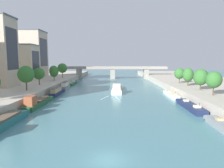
{
  "coord_description": "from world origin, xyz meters",
  "views": [
    {
      "loc": [
        0.57,
        -21.19,
        11.09
      ],
      "look_at": [
        0.0,
        52.04,
        2.33
      ],
      "focal_mm": 32.24,
      "sensor_mm": 36.0,
      "label": 1
    }
  ],
  "objects_px": {
    "moored_boat_right_gap_after": "(171,94)",
    "tree_left_far": "(26,74)",
    "moored_boat_left_upstream": "(57,92)",
    "tree_left_distant": "(39,74)",
    "barge_midriver": "(117,89)",
    "moored_boat_left_second": "(73,83)",
    "tree_left_nearest": "(54,71)",
    "tree_right_nearest": "(180,74)",
    "moored_boat_left_end": "(65,86)",
    "moored_boat_left_far": "(38,102)",
    "tree_right_far": "(188,75)",
    "tree_left_past_mid": "(62,68)",
    "bridge_far": "(113,71)",
    "tree_right_third": "(214,80)",
    "moored_boat_right_upstream": "(190,106)",
    "tree_right_by_lamp": "(201,77)"
  },
  "relations": [
    {
      "from": "moored_boat_right_upstream",
      "to": "bridge_far",
      "type": "bearing_deg",
      "value": 103.79
    },
    {
      "from": "tree_right_third",
      "to": "tree_right_by_lamp",
      "type": "relative_size",
      "value": 0.97
    },
    {
      "from": "moored_boat_left_far",
      "to": "tree_right_far",
      "type": "height_order",
      "value": "tree_right_far"
    },
    {
      "from": "tree_right_nearest",
      "to": "moored_boat_left_upstream",
      "type": "bearing_deg",
      "value": -164.86
    },
    {
      "from": "tree_right_nearest",
      "to": "bridge_far",
      "type": "distance_m",
      "value": 50.84
    },
    {
      "from": "tree_right_third",
      "to": "tree_right_far",
      "type": "distance_m",
      "value": 18.24
    },
    {
      "from": "moored_boat_left_far",
      "to": "moored_boat_right_gap_after",
      "type": "bearing_deg",
      "value": 20.11
    },
    {
      "from": "moored_boat_left_end",
      "to": "tree_left_past_mid",
      "type": "xyz_separation_m",
      "value": [
        -6.75,
        22.61,
        5.91
      ]
    },
    {
      "from": "tree_left_nearest",
      "to": "tree_right_third",
      "type": "relative_size",
      "value": 1.06
    },
    {
      "from": "moored_boat_left_far",
      "to": "tree_right_third",
      "type": "relative_size",
      "value": 2.57
    },
    {
      "from": "tree_right_third",
      "to": "tree_left_nearest",
      "type": "bearing_deg",
      "value": 144.17
    },
    {
      "from": "barge_midriver",
      "to": "tree_left_nearest",
      "type": "xyz_separation_m",
      "value": [
        -26.56,
        13.99,
        5.35
      ]
    },
    {
      "from": "moored_boat_left_second",
      "to": "tree_right_far",
      "type": "height_order",
      "value": "tree_right_far"
    },
    {
      "from": "moored_boat_left_upstream",
      "to": "moored_boat_left_end",
      "type": "xyz_separation_m",
      "value": [
        -0.24,
        12.68,
        0.17
      ]
    },
    {
      "from": "moored_boat_right_gap_after",
      "to": "tree_left_past_mid",
      "type": "relative_size",
      "value": 1.83
    },
    {
      "from": "tree_right_third",
      "to": "barge_midriver",
      "type": "bearing_deg",
      "value": 136.57
    },
    {
      "from": "moored_boat_right_upstream",
      "to": "tree_right_third",
      "type": "relative_size",
      "value": 2.36
    },
    {
      "from": "tree_right_third",
      "to": "tree_right_far",
      "type": "bearing_deg",
      "value": 88.52
    },
    {
      "from": "tree_left_past_mid",
      "to": "bridge_far",
      "type": "distance_m",
      "value": 32.07
    },
    {
      "from": "moored_boat_left_far",
      "to": "tree_right_third",
      "type": "height_order",
      "value": "tree_right_third"
    },
    {
      "from": "moored_boat_left_far",
      "to": "tree_left_nearest",
      "type": "distance_m",
      "value": 37.76
    },
    {
      "from": "tree_right_third",
      "to": "bridge_far",
      "type": "height_order",
      "value": "tree_right_third"
    },
    {
      "from": "moored_boat_right_gap_after",
      "to": "tree_left_nearest",
      "type": "height_order",
      "value": "tree_left_nearest"
    },
    {
      "from": "tree_right_by_lamp",
      "to": "tree_right_far",
      "type": "bearing_deg",
      "value": 91.53
    },
    {
      "from": "tree_left_past_mid",
      "to": "tree_right_nearest",
      "type": "bearing_deg",
      "value": -25.49
    },
    {
      "from": "tree_right_nearest",
      "to": "tree_left_past_mid",
      "type": "bearing_deg",
      "value": 154.51
    },
    {
      "from": "tree_left_distant",
      "to": "moored_boat_left_second",
      "type": "bearing_deg",
      "value": 70.12
    },
    {
      "from": "moored_boat_left_second",
      "to": "tree_right_by_lamp",
      "type": "bearing_deg",
      "value": -36.6
    },
    {
      "from": "moored_boat_left_far",
      "to": "moored_boat_right_upstream",
      "type": "distance_m",
      "value": 36.05
    },
    {
      "from": "moored_boat_left_second",
      "to": "tree_left_nearest",
      "type": "bearing_deg",
      "value": -139.43
    },
    {
      "from": "tree_right_nearest",
      "to": "moored_boat_left_end",
      "type": "bearing_deg",
      "value": 178.53
    },
    {
      "from": "tree_right_nearest",
      "to": "barge_midriver",
      "type": "bearing_deg",
      "value": -169.71
    },
    {
      "from": "tree_right_third",
      "to": "moored_boat_left_upstream",
      "type": "bearing_deg",
      "value": 161.2
    },
    {
      "from": "barge_midriver",
      "to": "tree_right_third",
      "type": "distance_m",
      "value": 32.23
    },
    {
      "from": "moored_boat_left_far",
      "to": "tree_right_nearest",
      "type": "height_order",
      "value": "tree_right_nearest"
    },
    {
      "from": "moored_boat_left_far",
      "to": "moored_boat_left_end",
      "type": "height_order",
      "value": "moored_boat_left_far"
    },
    {
      "from": "barge_midriver",
      "to": "tree_right_nearest",
      "type": "bearing_deg",
      "value": 10.29
    },
    {
      "from": "moored_boat_left_end",
      "to": "tree_right_far",
      "type": "relative_size",
      "value": 1.7
    },
    {
      "from": "moored_boat_left_far",
      "to": "moored_boat_left_upstream",
      "type": "relative_size",
      "value": 1.24
    },
    {
      "from": "barge_midriver",
      "to": "moored_boat_right_upstream",
      "type": "relative_size",
      "value": 1.28
    },
    {
      "from": "moored_boat_right_upstream",
      "to": "tree_right_third",
      "type": "height_order",
      "value": "tree_right_third"
    },
    {
      "from": "moored_boat_left_end",
      "to": "bridge_far",
      "type": "height_order",
      "value": "bridge_far"
    },
    {
      "from": "barge_midriver",
      "to": "tree_left_far",
      "type": "bearing_deg",
      "value": -151.99
    },
    {
      "from": "moored_boat_left_end",
      "to": "tree_left_nearest",
      "type": "bearing_deg",
      "value": 128.15
    },
    {
      "from": "moored_boat_left_second",
      "to": "moored_boat_right_upstream",
      "type": "height_order",
      "value": "moored_boat_right_upstream"
    },
    {
      "from": "moored_boat_left_upstream",
      "to": "moored_boat_left_second",
      "type": "relative_size",
      "value": 1.0
    },
    {
      "from": "moored_boat_left_upstream",
      "to": "moored_boat_right_upstream",
      "type": "distance_m",
      "value": 40.02
    },
    {
      "from": "moored_boat_right_gap_after",
      "to": "tree_left_far",
      "type": "distance_m",
      "value": 43.25
    },
    {
      "from": "moored_boat_left_upstream",
      "to": "tree_left_distant",
      "type": "distance_m",
      "value": 11.45
    },
    {
      "from": "tree_right_by_lamp",
      "to": "moored_boat_left_upstream",
      "type": "bearing_deg",
      "value": 172.81
    }
  ]
}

